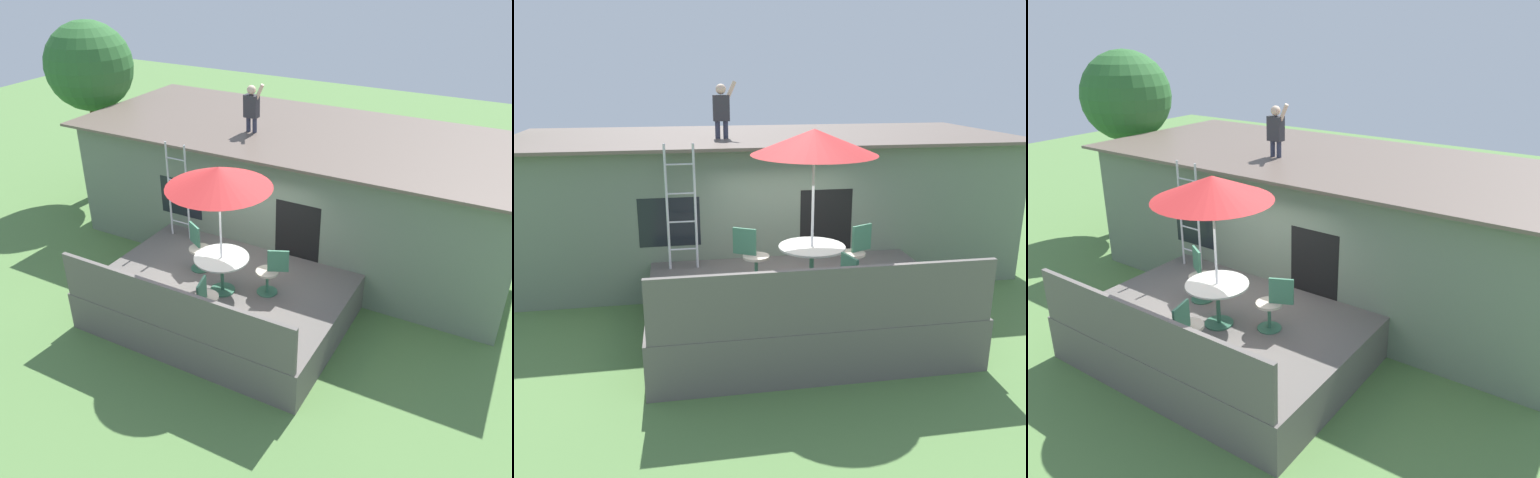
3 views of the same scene
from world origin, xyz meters
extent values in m
plane|color=#567F42|center=(0.00, 0.00, 0.00)|extent=(40.00, 40.00, 0.00)
cube|color=slate|center=(0.00, 3.60, 1.41)|extent=(10.00, 4.00, 2.82)
cube|color=#66564C|center=(0.00, 3.60, 2.85)|extent=(10.50, 4.50, 0.06)
cube|color=black|center=(-2.04, 1.61, 1.55)|extent=(1.10, 0.03, 0.90)
cube|color=black|center=(0.88, 1.61, 1.05)|extent=(1.00, 0.03, 2.00)
cube|color=#605B56|center=(0.00, 0.00, 0.40)|extent=(4.81, 3.43, 0.80)
cube|color=#605B56|center=(0.00, -1.67, 1.25)|extent=(4.71, 0.08, 0.90)
cylinder|color=#33664C|center=(0.15, -0.21, 0.82)|extent=(0.48, 0.48, 0.03)
cylinder|color=#33664C|center=(0.15, -0.21, 1.17)|extent=(0.07, 0.07, 0.71)
cylinder|color=#999E93|center=(0.15, -0.21, 1.53)|extent=(1.04, 1.04, 0.03)
cylinder|color=silver|center=(0.15, -0.21, 2.00)|extent=(0.04, 0.04, 2.40)
cone|color=red|center=(0.15, -0.21, 3.15)|extent=(1.90, 1.90, 0.38)
cylinder|color=silver|center=(-2.06, 1.21, 1.90)|extent=(0.04, 0.04, 2.20)
cylinder|color=silver|center=(-1.58, 1.21, 1.90)|extent=(0.04, 0.04, 2.20)
cylinder|color=silver|center=(-1.82, 1.21, 1.15)|extent=(0.48, 0.03, 0.03)
cylinder|color=silver|center=(-1.82, 1.21, 1.65)|extent=(0.48, 0.03, 0.03)
cylinder|color=silver|center=(-1.82, 1.21, 2.15)|extent=(0.48, 0.03, 0.03)
cylinder|color=silver|center=(-1.82, 1.21, 2.65)|extent=(0.48, 0.03, 0.03)
cylinder|color=#33384C|center=(-1.02, 2.96, 3.05)|extent=(0.10, 0.10, 0.34)
cylinder|color=#33384C|center=(-0.86, 2.96, 3.05)|extent=(0.10, 0.10, 0.34)
cube|color=#333338|center=(-0.94, 2.96, 3.47)|extent=(0.32, 0.20, 0.50)
sphere|color=beige|center=(-0.94, 2.96, 3.83)|extent=(0.20, 0.20, 0.20)
cylinder|color=beige|center=(-0.76, 2.96, 3.77)|extent=(0.26, 0.08, 0.44)
cylinder|color=#33664C|center=(-0.66, 0.26, 0.81)|extent=(0.40, 0.40, 0.02)
cylinder|color=#33664C|center=(-0.66, 0.26, 1.03)|extent=(0.06, 0.06, 0.44)
cylinder|color=#A59E8C|center=(-0.66, 0.26, 1.26)|extent=(0.44, 0.44, 0.04)
cube|color=#33664C|center=(-0.84, 0.36, 1.50)|extent=(0.37, 0.23, 0.44)
cylinder|color=#33664C|center=(0.93, 0.14, 0.81)|extent=(0.40, 0.40, 0.02)
cylinder|color=#33664C|center=(0.93, 0.14, 1.03)|extent=(0.06, 0.06, 0.44)
cylinder|color=#A59E8C|center=(0.93, 0.14, 1.26)|extent=(0.44, 0.44, 0.04)
cube|color=#33664C|center=(1.11, 0.23, 1.50)|extent=(0.38, 0.20, 0.44)
cylinder|color=#33664C|center=(0.36, -1.09, 0.81)|extent=(0.40, 0.40, 0.02)
cylinder|color=#33664C|center=(0.36, -1.09, 1.03)|extent=(0.06, 0.06, 0.44)
cylinder|color=#A59E8C|center=(0.36, -1.09, 1.26)|extent=(0.44, 0.44, 0.04)
cube|color=#33664C|center=(0.41, -1.29, 1.50)|extent=(0.13, 0.40, 0.44)
camera|label=1|loc=(4.83, -7.57, 6.78)|focal=38.28mm
camera|label=2|loc=(-1.87, -8.08, 4.08)|focal=38.38mm
camera|label=3|loc=(5.48, -6.00, 5.42)|focal=37.68mm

